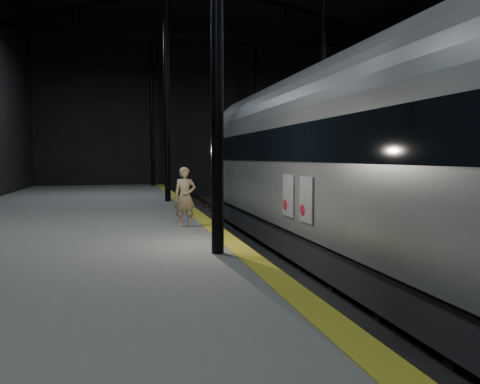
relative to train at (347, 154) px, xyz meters
name	(u,v)px	position (x,y,z in m)	size (l,w,h in m)	color
ground	(312,253)	(0.00, 2.30, -3.10)	(44.00, 44.00, 0.00)	black
platform_left	(59,249)	(-7.50, 2.30, -2.60)	(9.00, 43.80, 1.00)	#555552
tactile_strip	(210,225)	(-3.25, 2.30, -2.10)	(0.50, 43.80, 0.01)	olive
track	(312,251)	(0.00, 2.30, -3.04)	(2.40, 43.00, 0.24)	#3F3328
train	(347,154)	(0.00, 0.00, 0.00)	(3.11, 20.82, 5.56)	gray
woman	(185,197)	(-4.00, 2.26, -1.23)	(0.64, 0.42, 1.75)	#96795C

